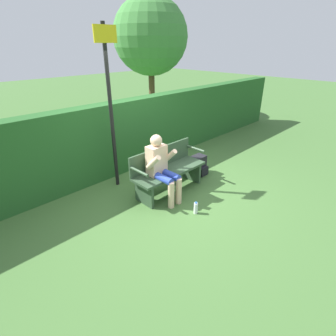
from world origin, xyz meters
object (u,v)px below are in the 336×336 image
(park_bench, at_px, (168,170))
(signpost, at_px, (110,102))
(backpack, at_px, (199,165))
(tree, at_px, (150,37))
(water_bottle, at_px, (196,208))
(person_seated, at_px, (161,166))

(park_bench, xyz_separation_m, signpost, (-0.56, 0.87, 1.23))
(backpack, relative_size, tree, 0.10)
(park_bench, xyz_separation_m, water_bottle, (-0.22, -0.90, -0.33))
(backpack, xyz_separation_m, signpost, (-1.54, 0.86, 1.47))
(person_seated, relative_size, water_bottle, 5.44)
(person_seated, distance_m, water_bottle, 0.95)
(water_bottle, distance_m, signpost, 2.38)
(person_seated, distance_m, backpack, 1.36)
(tree, bearing_deg, backpack, -121.96)
(park_bench, relative_size, water_bottle, 6.90)
(person_seated, bearing_deg, park_bench, 24.15)
(person_seated, height_order, tree, tree)
(backpack, bearing_deg, tree, 58.04)
(tree, bearing_deg, park_bench, -129.25)
(tree, bearing_deg, signpost, -138.39)
(person_seated, bearing_deg, backpack, 6.59)
(water_bottle, bearing_deg, tree, 53.82)
(backpack, distance_m, water_bottle, 1.51)
(water_bottle, height_order, tree, tree)
(park_bench, xyz_separation_m, tree, (4.10, 5.02, 2.39))
(water_bottle, bearing_deg, signpost, 100.92)
(park_bench, distance_m, person_seated, 0.39)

